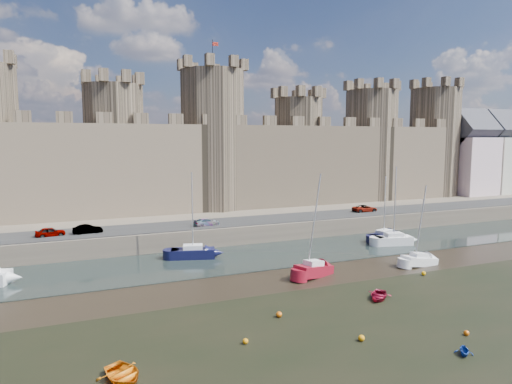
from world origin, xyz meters
TOP-DOWN VIEW (x-y plane):
  - ground at (0.00, 0.00)m, footprint 160.00×160.00m
  - seaweed_patch at (0.00, -6.00)m, footprint 70.00×34.00m
  - water_channel at (0.00, 24.00)m, footprint 160.00×12.00m
  - quay at (0.00, 60.00)m, footprint 160.00×60.00m
  - road at (0.00, 34.00)m, footprint 160.00×7.00m
  - castle at (-0.64, 48.00)m, footprint 108.50×11.00m
  - car_0 at (-23.24, 33.41)m, footprint 3.54×1.74m
  - car_1 at (-18.99, 33.45)m, footprint 3.62×1.50m
  - car_2 at (-3.85, 32.74)m, footprint 3.90×2.18m
  - car_3 at (23.10, 34.27)m, footprint 4.17×2.01m
  - sailboat_1 at (-7.55, 25.98)m, footprint 5.49×3.34m
  - sailboat_2 at (19.17, 22.30)m, footprint 5.19×2.94m
  - sailboat_3 at (19.93, 25.34)m, footprint 5.52×3.57m
  - sailboat_4 at (2.31, 14.34)m, footprint 4.95×3.32m
  - sailboat_5 at (15.41, 13.32)m, footprint 4.33×1.87m
  - dinghy_0 at (-18.53, 0.31)m, footprint 3.45×4.16m
  - dinghy_1 at (2.84, -4.82)m, footprint 1.82×1.85m
  - dinghy_4 at (4.30, 6.13)m, footprint 3.60×3.59m
  - buoy_0 at (-10.00, 2.31)m, footprint 0.41×0.41m
  - buoy_1 at (-5.77, 5.73)m, footprint 0.49×0.49m
  - buoy_2 at (5.42, -2.61)m, footprint 0.40×0.40m
  - buoy_3 at (13.14, 10.11)m, footprint 0.46×0.46m
  - buoy_4 at (-2.23, -0.44)m, footprint 0.47×0.47m

SIDE VIEW (x-z plane):
  - ground at x=0.00m, z-range 0.00..0.00m
  - seaweed_patch at x=0.00m, z-range 0.00..0.01m
  - water_channel at x=0.00m, z-range 0.00..0.08m
  - buoy_2 at x=5.42m, z-range 0.00..0.40m
  - buoy_0 at x=-10.00m, z-range 0.00..0.41m
  - buoy_3 at x=13.14m, z-range 0.00..0.46m
  - buoy_4 at x=-2.23m, z-range 0.00..0.47m
  - buoy_1 at x=-5.77m, z-range 0.00..0.49m
  - dinghy_4 at x=4.30m, z-range 0.00..0.61m
  - dinghy_1 at x=2.84m, z-range 0.00..0.74m
  - dinghy_0 at x=-18.53m, z-range 0.00..0.74m
  - sailboat_5 at x=15.41m, z-range -3.90..5.26m
  - sailboat_3 at x=19.93m, z-range -3.79..5.23m
  - sailboat_4 at x=2.31m, z-range -4.61..6.17m
  - sailboat_1 at x=-7.55m, z-range -4.34..5.96m
  - sailboat_2 at x=19.17m, z-range -4.44..6.11m
  - quay at x=0.00m, z-range 0.00..2.50m
  - road at x=0.00m, z-range 2.50..2.60m
  - car_2 at x=-3.85m, z-range 2.50..3.57m
  - car_3 at x=23.10m, z-range 2.50..3.65m
  - car_0 at x=-23.24m, z-range 2.50..3.66m
  - car_1 at x=-18.99m, z-range 2.50..3.67m
  - castle at x=-0.64m, z-range -2.83..26.17m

